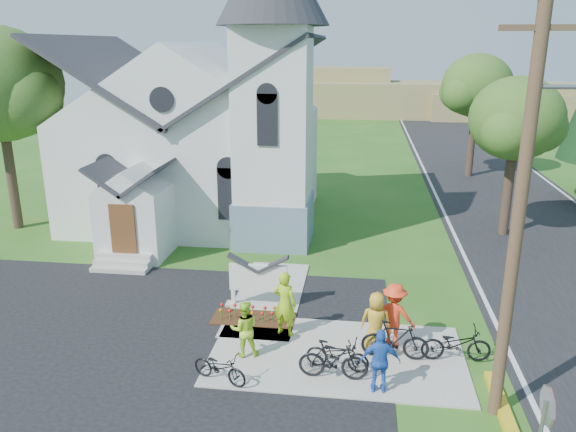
# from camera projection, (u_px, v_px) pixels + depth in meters

# --- Properties ---
(ground) EXTENTS (120.00, 120.00, 0.00)m
(ground) POSITION_uv_depth(u_px,v_px,m) (281.00, 362.00, 15.31)
(ground) COLOR #2A5F1B
(ground) RESTS_ON ground
(road) EXTENTS (8.00, 90.00, 0.02)m
(road) POSITION_uv_depth(u_px,v_px,m) (520.00, 216.00, 28.27)
(road) COLOR black
(road) RESTS_ON ground
(sidewalk) EXTENTS (7.00, 4.00, 0.05)m
(sidewalk) POSITION_uv_depth(u_px,v_px,m) (337.00, 355.00, 15.59)
(sidewalk) COLOR #A49E94
(sidewalk) RESTS_ON ground
(church) EXTENTS (12.35, 12.00, 13.00)m
(church) POSITION_uv_depth(u_px,v_px,m) (203.00, 112.00, 26.30)
(church) COLOR silver
(church) RESTS_ON ground
(church_sign) EXTENTS (2.20, 0.40, 1.70)m
(church_sign) POSITION_uv_depth(u_px,v_px,m) (258.00, 278.00, 18.19)
(church_sign) COLOR #A49E94
(church_sign) RESTS_ON ground
(flower_bed) EXTENTS (2.60, 1.10, 0.07)m
(flower_bed) POSITION_uv_depth(u_px,v_px,m) (254.00, 319.00, 17.63)
(flower_bed) COLOR #39230F
(flower_bed) RESTS_ON ground
(utility_pole) EXTENTS (3.45, 0.28, 10.00)m
(utility_pole) POSITION_uv_depth(u_px,v_px,m) (525.00, 190.00, 11.63)
(utility_pole) COLOR #4B3425
(utility_pole) RESTS_ON ground
(stop_sign) EXTENTS (0.11, 0.76, 2.48)m
(stop_sign) POSITION_uv_depth(u_px,v_px,m) (545.00, 421.00, 10.12)
(stop_sign) COLOR gray
(stop_sign) RESTS_ON ground
(tree_road_near) EXTENTS (4.00, 4.00, 7.05)m
(tree_road_near) POSITION_uv_depth(u_px,v_px,m) (516.00, 119.00, 24.09)
(tree_road_near) COLOR #36251D
(tree_road_near) RESTS_ON ground
(tree_road_mid) EXTENTS (4.40, 4.40, 7.80)m
(tree_road_mid) POSITION_uv_depth(u_px,v_px,m) (477.00, 86.00, 35.23)
(tree_road_mid) COLOR #36251D
(tree_road_mid) RESTS_ON ground
(distant_hills) EXTENTS (61.00, 10.00, 5.60)m
(distant_hills) POSITION_uv_depth(u_px,v_px,m) (375.00, 97.00, 67.64)
(distant_hills) COLOR olive
(distant_hills) RESTS_ON ground
(cyclist_0) EXTENTS (0.84, 0.68, 1.98)m
(cyclist_0) POSITION_uv_depth(u_px,v_px,m) (285.00, 303.00, 16.40)
(cyclist_0) COLOR #99C817
(cyclist_0) RESTS_ON sidewalk
(bike_0) EXTENTS (1.65, 1.06, 0.82)m
(bike_0) POSITION_uv_depth(u_px,v_px,m) (220.00, 367.00, 14.21)
(bike_0) COLOR black
(bike_0) RESTS_ON sidewalk
(cyclist_1) EXTENTS (0.91, 0.79, 1.61)m
(cyclist_1) POSITION_uv_depth(u_px,v_px,m) (244.00, 329.00, 15.33)
(cyclist_1) COLOR #B2EA2B
(cyclist_1) RESTS_ON sidewalk
(bike_1) EXTENTS (1.80, 0.55, 1.08)m
(bike_1) POSITION_uv_depth(u_px,v_px,m) (333.00, 360.00, 14.31)
(bike_1) COLOR black
(bike_1) RESTS_ON sidewalk
(cyclist_2) EXTENTS (1.00, 0.44, 1.68)m
(cyclist_2) POSITION_uv_depth(u_px,v_px,m) (380.00, 361.00, 13.70)
(cyclist_2) COLOR blue
(cyclist_2) RESTS_ON sidewalk
(bike_2) EXTENTS (1.76, 0.85, 0.89)m
(bike_2) POSITION_uv_depth(u_px,v_px,m) (338.00, 354.00, 14.75)
(bike_2) COLOR black
(bike_2) RESTS_ON sidewalk
(cyclist_3) EXTENTS (1.36, 0.99, 1.89)m
(cyclist_3) POSITION_uv_depth(u_px,v_px,m) (394.00, 315.00, 15.79)
(cyclist_3) COLOR #FF401C
(cyclist_3) RESTS_ON sidewalk
(bike_3) EXTENTS (1.86, 0.61, 1.10)m
(bike_3) POSITION_uv_depth(u_px,v_px,m) (395.00, 340.00, 15.23)
(bike_3) COLOR black
(bike_3) RESTS_ON sidewalk
(cyclist_4) EXTENTS (0.93, 0.67, 1.76)m
(cyclist_4) POSITION_uv_depth(u_px,v_px,m) (376.00, 322.00, 15.52)
(cyclist_4) COLOR gold
(cyclist_4) RESTS_ON sidewalk
(bike_4) EXTENTS (1.92, 0.79, 0.99)m
(bike_4) POSITION_uv_depth(u_px,v_px,m) (456.00, 344.00, 15.15)
(bike_4) COLOR black
(bike_4) RESTS_ON sidewalk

